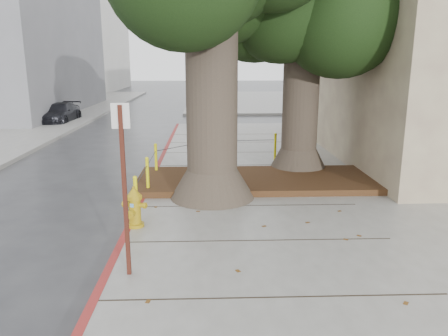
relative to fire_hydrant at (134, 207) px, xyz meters
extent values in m
plane|color=#28282B|center=(1.87, -0.79, -0.56)|extent=(140.00, 140.00, 0.00)
cube|color=slate|center=(7.87, 29.21, -0.48)|extent=(16.00, 20.00, 0.15)
cube|color=maroon|center=(-0.13, 1.71, -0.48)|extent=(0.14, 26.00, 0.16)
cube|color=black|center=(2.77, 3.11, -0.33)|extent=(6.40, 2.60, 0.16)
cube|color=silver|center=(-15.13, 44.21, 6.94)|extent=(12.00, 18.00, 15.00)
cube|color=silver|center=(17.87, 25.21, 3.94)|extent=(10.00, 10.00, 9.00)
cone|color=#4C3F33|center=(1.57, 1.91, -0.06)|extent=(2.04, 2.04, 0.70)
cylinder|color=#4C3F33|center=(1.57, 1.91, 1.97)|extent=(1.20, 1.20, 4.22)
cone|color=#4C3F33|center=(4.17, 4.41, -0.06)|extent=(1.77, 1.77, 0.70)
cylinder|color=#4C3F33|center=(4.17, 4.41, 1.76)|extent=(1.04, 1.04, 3.84)
sphere|color=black|center=(5.27, 4.81, 4.43)|extent=(3.00, 3.00, 3.00)
cylinder|color=yellow|center=(-0.03, 0.41, 0.04)|extent=(0.08, 0.08, 0.90)
sphere|color=yellow|center=(-0.03, 0.41, 0.49)|extent=(0.09, 0.09, 0.09)
cylinder|color=yellow|center=(-0.03, 2.21, 0.04)|extent=(0.08, 0.08, 0.90)
sphere|color=yellow|center=(-0.03, 2.21, 0.49)|extent=(0.09, 0.09, 0.09)
cylinder|color=yellow|center=(-0.03, 4.01, 0.04)|extent=(0.08, 0.08, 0.90)
sphere|color=yellow|center=(-0.03, 4.01, 0.49)|extent=(0.09, 0.09, 0.09)
cylinder|color=yellow|center=(1.47, 5.51, 0.04)|extent=(0.08, 0.08, 0.90)
sphere|color=yellow|center=(1.47, 5.51, 0.49)|extent=(0.09, 0.09, 0.09)
cylinder|color=yellow|center=(3.67, 5.71, 0.04)|extent=(0.08, 0.08, 0.90)
sphere|color=yellow|center=(3.67, 5.71, 0.49)|extent=(0.09, 0.09, 0.09)
cylinder|color=black|center=(-0.03, 1.31, 0.31)|extent=(0.02, 1.80, 0.02)
cylinder|color=black|center=(-0.03, 3.11, 0.31)|extent=(0.02, 1.80, 0.02)
cylinder|color=black|center=(0.72, 4.76, 0.31)|extent=(1.51, 1.51, 0.02)
cylinder|color=black|center=(2.57, 5.61, 0.31)|extent=(2.20, 0.22, 0.02)
cylinder|color=#B08E12|center=(0.00, 0.01, -0.37)|extent=(0.42, 0.42, 0.07)
cylinder|color=#B08E12|center=(0.00, 0.01, -0.08)|extent=(0.29, 0.29, 0.54)
cylinder|color=#B08E12|center=(0.00, 0.01, 0.20)|extent=(0.38, 0.38, 0.08)
cone|color=#B08E12|center=(0.00, 0.01, 0.30)|extent=(0.36, 0.36, 0.15)
cylinder|color=#B08E12|center=(0.00, 0.01, 0.40)|extent=(0.07, 0.07, 0.05)
cylinder|color=#B08E12|center=(-0.13, 0.04, 0.05)|extent=(0.17, 0.13, 0.10)
cylinder|color=#B08E12|center=(0.14, -0.03, 0.05)|extent=(0.17, 0.13, 0.10)
cylinder|color=#B08E12|center=(-0.03, -0.12, -0.08)|extent=(0.18, 0.18, 0.14)
cube|color=#5999D8|center=(-0.03, -0.11, 0.07)|extent=(0.07, 0.02, 0.08)
cube|color=#471911|center=(0.23, -2.02, 0.91)|extent=(0.07, 0.07, 2.63)
cube|color=silver|center=(0.23, -2.02, 2.06)|extent=(0.26, 0.03, 0.37)
imported|color=#ABABB0|center=(8.67, 18.36, 0.00)|extent=(3.38, 1.72, 1.10)
imported|color=maroon|center=(14.65, 17.24, 0.09)|extent=(4.04, 1.70, 1.30)
imported|color=black|center=(-6.79, 16.31, -0.01)|extent=(1.66, 3.82, 1.09)
camera|label=1|loc=(1.48, -8.28, 2.83)|focal=35.00mm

